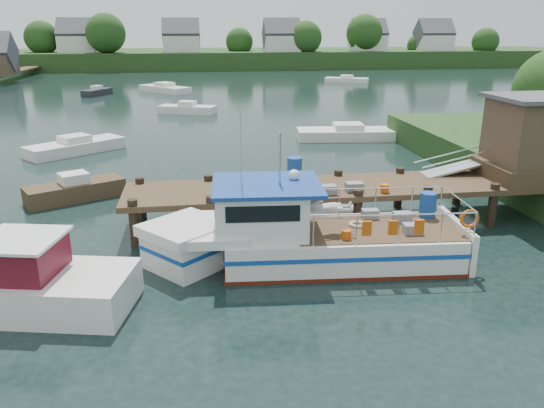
{
  "coord_description": "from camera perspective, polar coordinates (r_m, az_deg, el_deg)",
  "views": [
    {
      "loc": [
        -3.4,
        -17.89,
        6.83
      ],
      "look_at": [
        -1.0,
        -1.5,
        1.3
      ],
      "focal_mm": 35.0,
      "sensor_mm": 36.0,
      "label": 1
    }
  ],
  "objects": [
    {
      "name": "moored_rowboat",
      "position": [
        23.51,
        -20.41,
        1.45
      ],
      "size": [
        4.07,
        3.03,
        1.14
      ],
      "rotation": [
        0.0,
        0.0,
        -0.03
      ],
      "color": "#453321",
      "rests_on": "ground"
    },
    {
      "name": "moored_far",
      "position": [
        71.77,
        8.03,
        13.1
      ],
      "size": [
        5.83,
        3.96,
        0.94
      ],
      "rotation": [
        0.0,
        0.0,
        -0.15
      ],
      "color": "silver",
      "rests_on": "ground"
    },
    {
      "name": "far_shore",
      "position": [
        100.43,
        -6.62,
        15.64
      ],
      "size": [
        140.0,
        42.55,
        9.22
      ],
      "color": "#25431B",
      "rests_on": "ground"
    },
    {
      "name": "ground_plane",
      "position": [
        19.45,
        2.28,
        -2.11
      ],
      "size": [
        160.0,
        160.0,
        0.0
      ],
      "primitive_type": "plane",
      "color": "black"
    },
    {
      "name": "moored_d",
      "position": [
        60.96,
        -11.46,
        12.05
      ],
      "size": [
        5.94,
        6.39,
        1.11
      ],
      "rotation": [
        0.0,
        0.0,
        0.19
      ],
      "color": "silver",
      "rests_on": "ground"
    },
    {
      "name": "moored_c",
      "position": [
        34.63,
        8.16,
        7.53
      ],
      "size": [
        6.65,
        2.86,
        1.02
      ],
      "rotation": [
        0.0,
        0.0,
        -0.28
      ],
      "color": "silver",
      "rests_on": "ground"
    },
    {
      "name": "lobster_boat",
      "position": [
        15.99,
        3.19,
        -3.48
      ],
      "size": [
        9.97,
        3.5,
        4.77
      ],
      "rotation": [
        0.0,
        0.0,
        -0.07
      ],
      "color": "silver",
      "rests_on": "ground"
    },
    {
      "name": "moored_b",
      "position": [
        45.36,
        -9.08,
        10.06
      ],
      "size": [
        4.96,
        3.12,
        1.04
      ],
      "rotation": [
        0.0,
        0.0,
        0.26
      ],
      "color": "silver",
      "rests_on": "ground"
    },
    {
      "name": "moored_e",
      "position": [
        60.09,
        -18.31,
        11.39
      ],
      "size": [
        2.88,
        3.9,
        1.03
      ],
      "rotation": [
        0.0,
        0.0,
        -0.32
      ],
      "color": "black",
      "rests_on": "ground"
    },
    {
      "name": "moored_a",
      "position": [
        32.49,
        -20.39,
        5.84
      ],
      "size": [
        5.4,
        4.9,
        1.01
      ],
      "rotation": [
        0.0,
        0.0,
        0.34
      ],
      "color": "silver",
      "rests_on": "ground"
    },
    {
      "name": "dock",
      "position": [
        20.97,
        20.19,
        4.68
      ],
      "size": [
        16.6,
        3.0,
        4.78
      ],
      "color": "#453321",
      "rests_on": "ground"
    }
  ]
}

